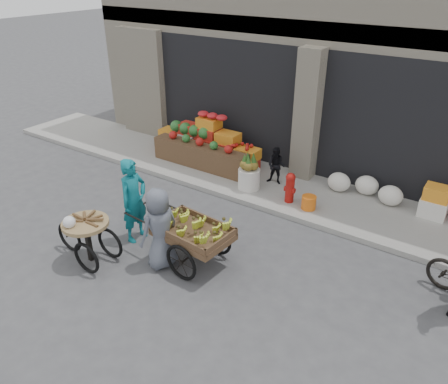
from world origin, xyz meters
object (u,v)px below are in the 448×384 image
Objects in this scene: fire_hydrant at (290,186)px; vendor_grey at (160,229)px; seated_person at (276,166)px; pineapple_bin at (249,179)px; vendor_woman at (134,200)px; banana_cart at (191,229)px; tricycle_cart at (87,234)px; orange_bucket at (309,202)px.

vendor_grey reaches higher than fire_hydrant.
pineapple_bin is at bearing -133.69° from seated_person.
pineapple_bin is 0.30× the size of vendor_woman.
tricycle_cart is (-1.60, -1.02, -0.14)m from banana_cart.
seated_person reaches higher than pineapple_bin.
seated_person is at bearing 96.95° from banana_cart.
tricycle_cart reaches higher than orange_bucket.
pineapple_bin is 1.61m from orange_bucket.
fire_hydrant is 2.95m from banana_cart.
seated_person is at bearing 149.74° from orange_bucket.
vendor_grey is (-1.44, -3.22, 0.51)m from orange_bucket.
orange_bucket is 3.06m from banana_cart.
orange_bucket is at bearing -40.26° from seated_person.
vendor_woman is at bearing 78.20° from tricycle_cart.
banana_cart is 1.54× the size of vendor_grey.
pineapple_bin is at bearing 74.71° from tricycle_cart.
banana_cart is 1.39× the size of vendor_woman.
banana_cart reaches higher than tricycle_cart.
fire_hydrant is at bearing 83.78° from banana_cart.
banana_cart reaches higher than pineapple_bin.
tricycle_cart is (-0.21, -1.03, -0.30)m from vendor_woman.
banana_cart is (-1.04, -2.84, 0.44)m from orange_bucket.
fire_hydrant is (1.10, -0.05, 0.13)m from pineapple_bin.
orange_bucket is at bearing 169.86° from vendor_grey.
seated_person is 0.65× the size of tricycle_cart.
fire_hydrant is at bearing 60.77° from tricycle_cart.
orange_bucket is 0.34× the size of seated_person.
tricycle_cart is at bearing -47.94° from vendor_grey.
fire_hydrant is 0.96m from seated_person.
pineapple_bin is 0.37× the size of tricycle_cart.
pineapple_bin is 0.73× the size of fire_hydrant.
fire_hydrant is 0.55m from orange_bucket.
vendor_woman reaches higher than orange_bucket.
banana_cart is 1.91m from tricycle_cart.
pineapple_bin is at bearing 177.40° from fire_hydrant.
seated_person reaches higher than orange_bucket.
vendor_woman is at bearing -97.13° from vendor_grey.
banana_cart is 1.68× the size of tricycle_cart.
seated_person is 0.60× the size of vendor_grey.
vendor_grey is (1.00, -0.39, -0.08)m from vendor_woman.
seated_person is at bearing -19.47° from vendor_woman.
orange_bucket is 4.70m from tricycle_cart.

